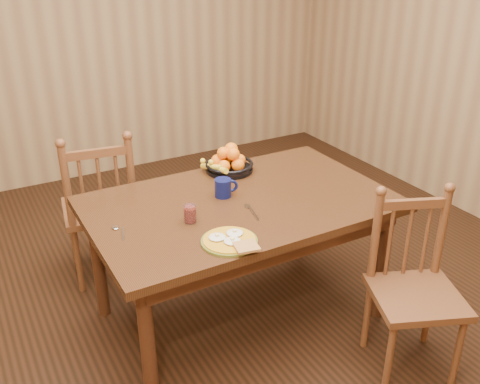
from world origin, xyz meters
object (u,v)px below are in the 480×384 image
dining_table (240,214)px  chair_far (101,209)px  chair_near (414,289)px  coffee_mug (224,188)px  fruit_bowl (229,163)px  breakfast_plate (230,241)px

dining_table → chair_far: bearing=125.1°
dining_table → chair_near: size_ratio=1.73×
chair_far → coffee_mug: (0.51, -0.70, 0.32)m
coffee_mug → fruit_bowl: bearing=57.6°
chair_far → chair_near: size_ratio=1.07×
chair_near → breakfast_plate: size_ratio=3.14×
chair_near → fruit_bowl: bearing=133.6°
dining_table → chair_near: (0.57, -0.75, -0.21)m
breakfast_plate → coffee_mug: size_ratio=2.21×
chair_far → fruit_bowl: bearing=157.8°
coffee_mug → breakfast_plate: bearing=-114.3°
dining_table → chair_far: size_ratio=1.61×
coffee_mug → chair_far: bearing=125.8°
dining_table → coffee_mug: (-0.05, 0.09, 0.14)m
fruit_bowl → breakfast_plate: bearing=-117.6°
chair_near → coffee_mug: bearing=148.9°
dining_table → fruit_bowl: size_ratio=4.94×
dining_table → coffee_mug: size_ratio=11.97×
chair_near → coffee_mug: (-0.62, 0.84, 0.35)m
breakfast_plate → coffee_mug: bearing=65.7°
breakfast_plate → fruit_bowl: (0.39, 0.74, 0.04)m
chair_near → breakfast_plate: 0.96m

